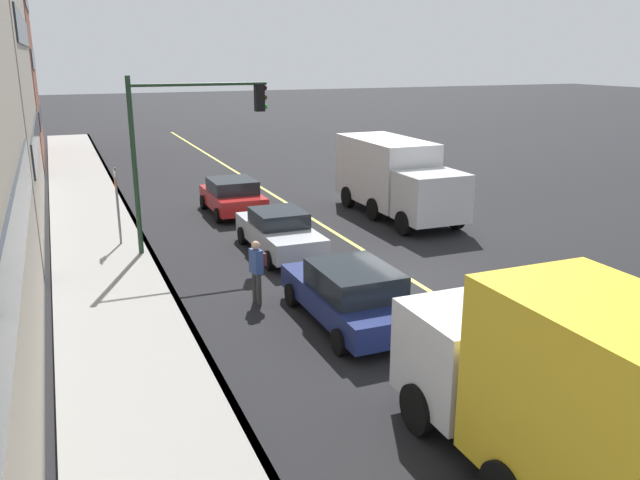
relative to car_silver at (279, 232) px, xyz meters
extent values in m
plane|color=black|center=(-3.82, -2.71, -0.73)|extent=(200.00, 200.00, 0.00)
cube|color=gray|center=(-3.82, 5.51, -0.66)|extent=(80.00, 3.14, 0.15)
cube|color=slate|center=(-3.82, 4.02, -0.66)|extent=(80.00, 0.16, 0.15)
cube|color=#D8CC4C|center=(-3.82, -2.71, -0.73)|extent=(80.00, 0.16, 0.01)
cube|color=#262D38|center=(-9.02, 7.25, 3.08)|extent=(14.15, 0.06, 1.10)
cube|color=#262D38|center=(8.56, 7.25, 2.50)|extent=(13.94, 0.06, 1.10)
cube|color=#262D38|center=(8.56, 7.25, 6.54)|extent=(13.94, 0.06, 1.10)
cube|color=#262D38|center=(24.73, 7.25, 1.98)|extent=(9.33, 0.06, 1.10)
cube|color=#262D38|center=(24.73, 7.25, 5.38)|extent=(9.33, 0.06, 1.10)
cube|color=#262D38|center=(24.73, 7.25, 8.77)|extent=(9.33, 0.06, 1.10)
cube|color=#A8AAB2|center=(-0.01, 0.00, -0.11)|extent=(4.58, 1.73, 0.65)
cube|color=black|center=(0.04, 0.00, 0.47)|extent=(1.85, 1.60, 0.50)
cylinder|color=black|center=(1.50, 0.85, -0.43)|extent=(0.60, 0.22, 0.60)
cylinder|color=black|center=(1.50, -0.85, -0.43)|extent=(0.60, 0.22, 0.60)
cylinder|color=black|center=(-1.52, 0.85, -0.43)|extent=(0.60, 0.22, 0.60)
cylinder|color=black|center=(-1.52, -0.85, -0.43)|extent=(0.60, 0.22, 0.60)
cube|color=navy|center=(-6.12, 0.29, -0.13)|extent=(4.72, 1.89, 0.61)
cube|color=black|center=(-6.42, 0.29, 0.48)|extent=(2.30, 1.74, 0.61)
cylinder|color=black|center=(-4.56, 1.22, -0.43)|extent=(0.60, 0.22, 0.60)
cylinder|color=black|center=(-4.56, -0.63, -0.43)|extent=(0.60, 0.22, 0.60)
cylinder|color=black|center=(-7.68, 1.22, -0.43)|extent=(0.60, 0.22, 0.60)
cylinder|color=black|center=(-7.68, -0.63, -0.43)|extent=(0.60, 0.22, 0.60)
cube|color=red|center=(5.94, 0.00, -0.12)|extent=(3.92, 1.92, 0.63)
cube|color=black|center=(5.92, 0.00, 0.46)|extent=(2.06, 1.77, 0.52)
cylinder|color=black|center=(7.23, 0.95, -0.43)|extent=(0.60, 0.22, 0.60)
cylinder|color=black|center=(7.23, -0.94, -0.43)|extent=(0.60, 0.22, 0.60)
cylinder|color=black|center=(4.64, 0.95, -0.43)|extent=(0.60, 0.22, 0.60)
cylinder|color=black|center=(4.64, -0.94, -0.43)|extent=(0.60, 0.22, 0.60)
cube|color=silver|center=(-10.96, 0.12, 0.57)|extent=(1.98, 2.23, 1.72)
cylinder|color=black|center=(-10.96, 1.19, -0.28)|extent=(0.90, 0.28, 0.90)
cylinder|color=black|center=(-10.96, -0.94, -0.28)|extent=(0.90, 0.28, 0.90)
cylinder|color=black|center=(-13.34, -0.94, -0.28)|extent=(0.90, 0.28, 0.90)
cube|color=silver|center=(0.34, -6.05, 0.61)|extent=(1.98, 2.36, 1.78)
cube|color=silver|center=(3.96, -6.05, 1.02)|extent=(4.95, 2.36, 2.60)
cylinder|color=black|center=(0.34, -7.18, -0.28)|extent=(0.90, 0.28, 0.90)
cylinder|color=black|center=(0.34, -4.92, -0.28)|extent=(0.90, 0.28, 0.90)
cylinder|color=black|center=(5.20, -7.18, -0.28)|extent=(0.90, 0.28, 0.90)
cylinder|color=black|center=(5.20, -4.92, -0.28)|extent=(0.90, 0.28, 0.90)
cylinder|color=black|center=(2.72, -7.18, -0.28)|extent=(0.90, 0.28, 0.90)
cylinder|color=black|center=(2.72, -4.92, -0.28)|extent=(0.90, 0.28, 0.90)
cylinder|color=#383838|center=(-4.15, 2.00, -0.31)|extent=(0.16, 0.16, 0.85)
cylinder|color=#383838|center=(-3.93, 2.04, -0.31)|extent=(0.16, 0.16, 0.85)
cube|color=#334C8C|center=(-4.04, 2.02, 0.44)|extent=(0.44, 0.29, 0.64)
sphere|color=tan|center=(-4.04, 2.02, 0.88)|extent=(0.23, 0.23, 0.23)
cube|color=#592626|center=(-4.01, 1.85, 0.47)|extent=(0.28, 0.20, 0.34)
cylinder|color=#1E3823|center=(1.25, 4.34, 2.15)|extent=(0.16, 0.16, 5.77)
cylinder|color=#1E3823|center=(1.25, 2.13, 4.74)|extent=(0.10, 4.40, 0.10)
cube|color=black|center=(1.25, 0.18, 4.29)|extent=(0.28, 0.30, 0.90)
sphere|color=#360605|center=(1.25, 0.00, 4.59)|extent=(0.18, 0.18, 0.18)
sphere|color=#392905|center=(1.25, 0.00, 4.29)|extent=(0.18, 0.18, 0.18)
sphere|color=green|center=(1.25, 0.00, 3.99)|extent=(0.18, 0.18, 0.18)
cylinder|color=slate|center=(2.65, 4.84, 0.65)|extent=(0.08, 0.08, 2.77)
cube|color=white|center=(2.65, 4.86, 1.84)|extent=(0.60, 0.02, 0.20)
cube|color=#DB5919|center=(2.65, 4.86, 1.49)|extent=(0.44, 0.02, 0.28)
camera|label=1|loc=(-19.48, 6.58, 5.66)|focal=36.05mm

